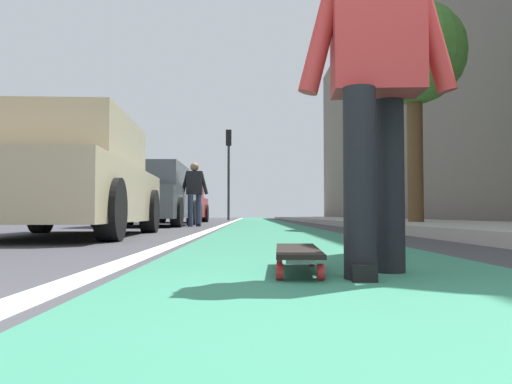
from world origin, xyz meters
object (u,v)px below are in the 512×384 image
parked_car_near (69,180)px  parked_car_mid (150,196)px  skateboard (298,253)px  traffic_light (229,158)px  skater_person (376,68)px  pedestrian_distant (195,190)px  parked_car_far (179,202)px  street_tree_mid (414,56)px

parked_car_near → parked_car_mid: bearing=1.5°
skateboard → traffic_light: bearing=3.2°
skater_person → pedestrian_distant: 10.17m
parked_car_near → traffic_light: traffic_light is taller
skater_person → parked_car_mid: bearing=16.1°
parked_car_near → traffic_light: size_ratio=0.95×
parked_car_far → traffic_light: 8.54m
pedestrian_distant → parked_car_far: bearing=11.1°
street_tree_mid → skateboard: bearing=158.8°
skater_person → parked_car_far: size_ratio=0.40×
skateboard → traffic_light: traffic_light is taller
skater_person → street_tree_mid: size_ratio=0.36×
skater_person → parked_car_near: bearing=33.7°
skateboard → parked_car_near: size_ratio=0.19×
parked_car_mid → traffic_light: (13.76, -1.34, 2.43)m
parked_car_near → parked_car_mid: size_ratio=0.97×
parked_car_near → parked_car_mid: parked_car_mid is taller
skater_person → traffic_light: traffic_light is taller
street_tree_mid → pedestrian_distant: street_tree_mid is taller
skater_person → traffic_light: 24.39m
parked_car_near → skateboard: bearing=-148.7°
skater_person → parked_car_far: 16.47m
street_tree_mid → skater_person: bearing=161.4°
skateboard → parked_car_mid: (10.32, 2.68, 0.63)m
skateboard → traffic_light: (24.09, 1.35, 3.06)m
skater_person → parked_car_mid: size_ratio=0.36×
skater_person → street_tree_mid: (7.98, -2.69, 2.51)m
skater_person → traffic_light: bearing=4.0°
skateboard → skater_person: (-0.15, -0.35, 0.84)m
skateboard → parked_car_near: bearing=31.3°
skateboard → parked_car_far: bearing=9.8°
skater_person → pedestrian_distant: bearing=10.7°
skater_person → skateboard: bearing=66.7°
parked_car_mid → parked_car_far: (5.70, 0.07, -0.01)m
parked_car_near → parked_car_far: 11.87m
street_tree_mid → pedestrian_distant: bearing=66.3°
skater_person → parked_car_mid: (10.47, 3.03, -0.21)m
traffic_light → street_tree_mid: (-16.25, -4.38, 0.29)m
street_tree_mid → traffic_light: bearing=15.1°
parked_car_mid → parked_car_far: parked_car_mid is taller
skater_person → parked_car_mid: skater_person is taller
skateboard → parked_car_mid: size_ratio=0.19×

